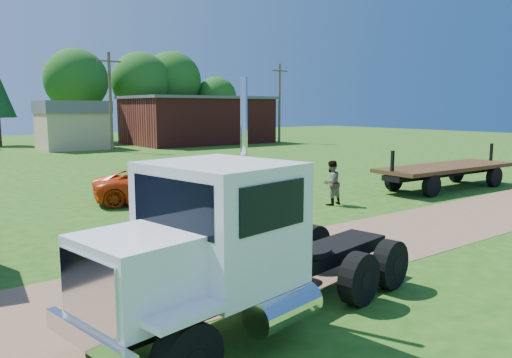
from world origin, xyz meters
TOP-DOWN VIEW (x-y plane):
  - ground at (0.00, 0.00)m, footprint 140.00×140.00m
  - dirt_track at (0.00, 0.00)m, footprint 120.00×4.20m
  - white_semi_tractor at (-6.25, -2.68)m, footprint 7.87×3.76m
  - orange_pickup at (-1.65, 9.90)m, footprint 5.63×3.71m
  - flatbed_trailer at (11.57, 4.30)m, footprint 8.37×2.80m
  - spectator_b at (3.92, 4.74)m, footprint 0.94×0.75m
  - brick_building at (18.00, 40.00)m, footprint 15.40×10.40m
  - tan_shed at (4.00, 40.00)m, footprint 6.20×5.40m
  - utility_poles at (6.00, 35.00)m, footprint 42.20×0.28m
  - tree_row at (1.50, 49.68)m, footprint 55.90×14.68m

SIDE VIEW (x-z plane):
  - ground at x=0.00m, z-range 0.00..0.00m
  - dirt_track at x=0.00m, z-range 0.00..0.01m
  - orange_pickup at x=-1.65m, z-range 0.00..1.44m
  - flatbed_trailer at x=11.57m, z-range -0.15..1.97m
  - spectator_b at x=3.92m, z-range 0.00..1.88m
  - white_semi_tractor at x=-6.25m, z-range -0.74..3.91m
  - tan_shed at x=4.00m, z-range 0.07..4.77m
  - brick_building at x=18.00m, z-range 0.01..5.31m
  - utility_poles at x=6.00m, z-range 0.21..9.21m
  - tree_row at x=1.50m, z-range 1.19..12.61m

